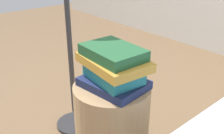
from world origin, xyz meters
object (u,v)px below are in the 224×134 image
book_teal (114,73)px  book_forest (112,52)px  side_table (112,133)px  book_navy (114,83)px  book_ochre (113,62)px

book_teal → book_forest: book_forest is taller
side_table → book_forest: 0.42m
book_navy → book_ochre: 0.10m
side_table → book_ochre: 0.38m
book_ochre → book_forest: 0.04m
book_teal → side_table: bearing=-164.5°
book_teal → book_forest: size_ratio=0.92×
book_navy → book_ochre: bearing=-96.1°
book_teal → book_ochre: book_ochre is taller
book_ochre → book_forest: (-0.01, -0.00, 0.04)m
side_table → book_navy: (0.01, 0.00, 0.28)m
book_navy → side_table: bearing=-162.6°
side_table → book_ochre: book_ochre is taller
side_table → book_teal: book_teal is taller
side_table → book_forest: bearing=-33.1°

